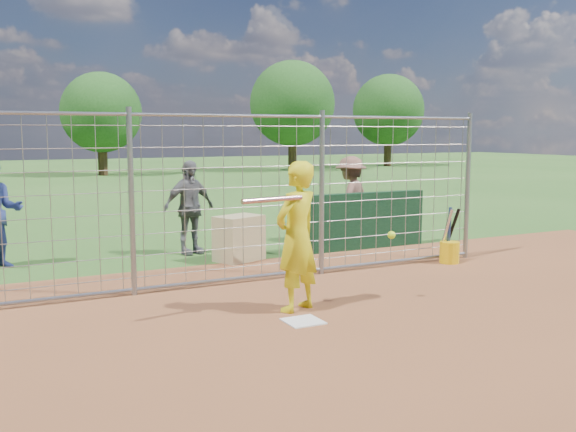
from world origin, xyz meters
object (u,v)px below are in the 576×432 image
batter (297,237)px  equipment_bin (239,238)px  bystander_b (189,207)px  bystander_c (351,199)px  bucket_with_bats (449,249)px

batter → equipment_bin: size_ratio=2.38×
bystander_b → equipment_bin: bystander_b is taller
batter → bystander_b: 4.31m
equipment_bin → bystander_c: bearing=-4.5°
batter → bystander_c: size_ratio=1.08×
bystander_b → bystander_c: size_ratio=0.99×
bystander_c → bucket_with_bats: bearing=63.5°
bystander_c → bucket_with_bats: bystander_c is taller
bucket_with_bats → equipment_bin: bearing=149.7°
bystander_c → bucket_with_bats: 2.79m
bystander_b → bucket_with_bats: (3.76, -2.85, -0.63)m
bystander_b → bucket_with_bats: size_ratio=1.79×
batter → bystander_b: bearing=-113.6°
bystander_b → equipment_bin: (0.59, -0.99, -0.48)m
batter → bucket_with_bats: (3.75, 1.46, -0.71)m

